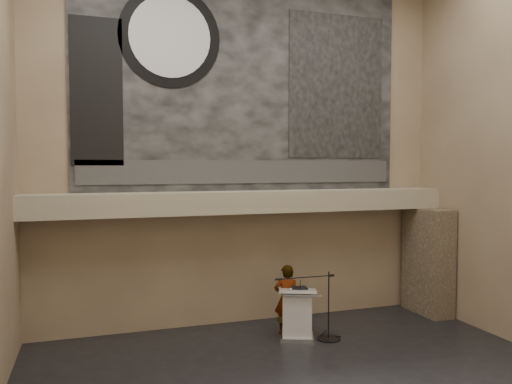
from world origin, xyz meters
name	(u,v)px	position (x,y,z in m)	size (l,w,h in m)	color
wall_back	(245,147)	(0.00, 4.00, 4.25)	(10.00, 0.02, 8.50)	#79634D
soffit	(251,202)	(0.00, 3.60, 2.95)	(10.00, 0.80, 0.50)	gray
sprinkler_left	(183,216)	(-1.60, 3.55, 2.67)	(0.04, 0.04, 0.06)	#B2893D
sprinkler_right	(325,212)	(1.90, 3.55, 2.67)	(0.04, 0.04, 0.06)	#B2893D
banner	(246,86)	(0.00, 3.97, 5.70)	(8.00, 0.05, 5.00)	black
banner_text_strip	(246,172)	(0.00, 3.93, 3.65)	(7.76, 0.02, 0.55)	#2F2F2F
banner_clock_rim	(170,37)	(-1.80, 3.93, 6.70)	(2.30, 2.30, 0.02)	black
banner_clock_face	(170,37)	(-1.80, 3.91, 6.70)	(1.84, 1.84, 0.02)	silver
banner_building_print	(337,86)	(2.40, 3.93, 5.80)	(2.60, 0.02, 3.60)	black
banner_brick_print	(97,92)	(-3.40, 3.93, 5.40)	(1.10, 0.02, 3.20)	black
stone_pier	(428,261)	(4.65, 3.15, 1.35)	(0.60, 1.40, 2.70)	#45392A
lectern	(297,314)	(0.69, 2.41, 0.55)	(0.96, 0.83, 1.14)	silver
binder	(299,288)	(0.75, 2.44, 1.12)	(0.33, 0.27, 0.04)	black
papers	(295,290)	(0.62, 2.37, 1.10)	(0.23, 0.32, 0.01)	white
speaker_person	(287,299)	(0.59, 2.79, 0.79)	(0.57, 0.38, 1.58)	white
mic_stand	(327,329)	(1.29, 2.18, 0.22)	(1.49, 0.52, 1.49)	black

